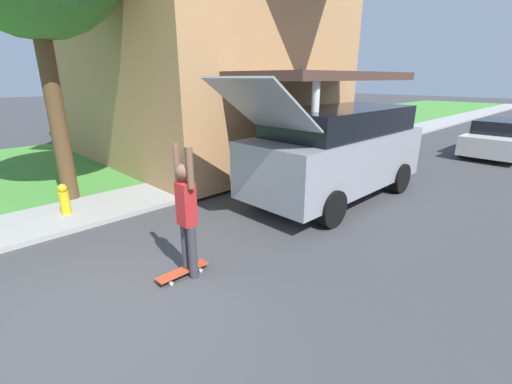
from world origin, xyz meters
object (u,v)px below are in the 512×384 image
(suv_parked, at_px, (337,150))
(skateboard, at_px, (183,271))
(fire_hydrant, at_px, (64,199))
(car_down_street, at_px, (501,138))
(skateboarder, at_px, (187,212))

(suv_parked, xyz_separation_m, skateboard, (0.44, -4.70, -1.10))
(skateboard, bearing_deg, fire_hydrant, -172.07)
(car_down_street, relative_size, fire_hydrant, 6.55)
(suv_parked, bearing_deg, car_down_street, 79.08)
(skateboarder, distance_m, fire_hydrant, 3.81)
(suv_parked, height_order, skateboard, suv_parked)
(skateboarder, bearing_deg, suv_parked, 96.14)
(car_down_street, relative_size, skateboard, 5.21)
(skateboarder, bearing_deg, fire_hydrant, -170.58)
(skateboard, bearing_deg, car_down_street, 84.72)
(suv_parked, distance_m, car_down_street, 8.88)
(suv_parked, bearing_deg, skateboard, -84.64)
(suv_parked, relative_size, skateboard, 6.93)
(suv_parked, xyz_separation_m, fire_hydrant, (-3.21, -5.21, -0.77))
(suv_parked, distance_m, skateboarder, 4.62)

